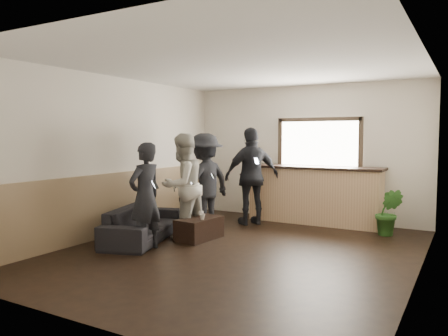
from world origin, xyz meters
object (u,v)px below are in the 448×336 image
Objects in this scene: cup_b at (202,217)px; person_b at (183,186)px; bar_counter at (314,191)px; person_a at (145,196)px; sofa at (143,223)px; person_c at (205,181)px; coffee_table at (199,229)px; potted_plant at (389,212)px; person_d at (252,176)px; cup_a at (200,213)px.

cup_b is 0.05× the size of person_b.
person_a is at bearing -115.73° from bar_counter.
sofa is 1.08× the size of person_c.
coffee_table is 3.33m from potted_plant.
person_d is (-2.53, -0.29, 0.54)m from potted_plant.
cup_a is 3.30m from potted_plant.
sofa is 0.95m from coffee_table.
sofa reaches higher than coffee_table.
sofa is 1.46m from person_c.
cup_b is at bearing -114.74° from bar_counter.
cup_b is 0.05× the size of person_d.
cup_a is at bearing 128.49° from cup_b.
person_d reaches higher than person_a.
bar_counter is 2.70m from coffee_table.
bar_counter reaches higher than cup_a.
bar_counter is 2.28m from person_c.
potted_plant is (2.83, 1.71, 0.01)m from cup_a.
coffee_table is at bearing 32.49° from person_d.
bar_counter is 2.69m from cup_b.
bar_counter is at bearing 160.91° from person_a.
cup_a is at bearing -121.37° from bar_counter.
potted_plant is 0.46× the size of person_b.
cup_a is 0.80m from person_c.
cup_b is 0.68m from person_b.
person_a reaches higher than cup_b.
cup_a is (-0.08, 0.16, 0.23)m from coffee_table.
bar_counter is 1.63× the size of person_a.
person_d is at bearing -173.57° from potted_plant.
coffee_table is 0.43× the size of person_d.
sofa reaches higher than cup_b.
coffee_table is at bearing 143.14° from cup_b.
coffee_table is 0.46× the size of person_c.
person_b is (-0.34, -0.00, 0.72)m from coffee_table.
person_c reaches higher than person_b.
coffee_table is (-1.25, -2.34, -0.46)m from bar_counter.
potted_plant is (2.62, 1.97, 0.01)m from cup_b.
person_d is at bearing 86.78° from cup_b.
cup_a is 0.06× the size of person_b.
cup_b is 0.05× the size of person_c.
coffee_table is 0.28m from cup_b.
sofa is at bearing -130.00° from person_a.
person_a is 0.92× the size of person_c.
bar_counter is 3.52m from sofa.
person_d is (0.57, 0.85, 0.06)m from person_c.
person_a is 0.98m from person_b.
person_d reaches higher than potted_plant.
bar_counter is 1.32m from person_d.
person_b is (-3.09, -1.87, 0.48)m from potted_plant.
person_c is (-0.35, 0.74, 0.72)m from coffee_table.
coffee_table is 0.29m from cup_a.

